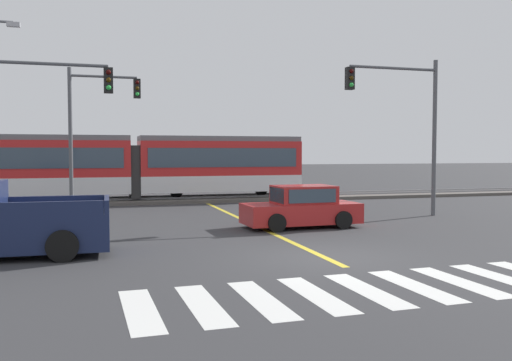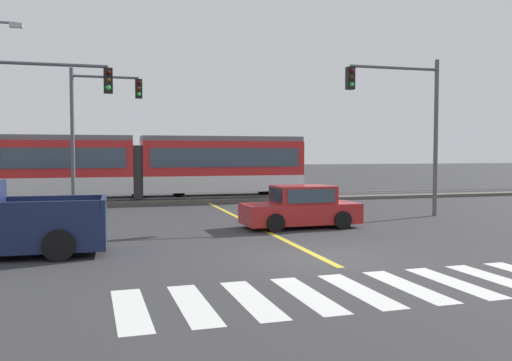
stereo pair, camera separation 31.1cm
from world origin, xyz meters
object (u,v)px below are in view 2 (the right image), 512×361
object	(u,v)px
light_rail_tram	(137,165)
sedan_crossing	(301,208)
traffic_light_far_left	(95,118)
traffic_light_mid_left	(32,112)
traffic_light_mid_right	(408,112)

from	to	relation	value
light_rail_tram	sedan_crossing	size ratio (longest dim) A/B	4.35
traffic_light_far_left	sedan_crossing	bearing A→B (deg)	-47.64
light_rail_tram	traffic_light_mid_left	world-z (taller)	traffic_light_mid_left
sedan_crossing	traffic_light_far_left	bearing A→B (deg)	132.36
traffic_light_mid_left	traffic_light_mid_right	distance (m)	14.63
light_rail_tram	traffic_light_mid_right	size ratio (longest dim) A/B	2.79
sedan_crossing	traffic_light_mid_right	distance (m)	6.79
sedan_crossing	traffic_light_mid_left	distance (m)	10.03
light_rail_tram	traffic_light_mid_left	distance (m)	10.93
traffic_light_mid_left	traffic_light_far_left	world-z (taller)	traffic_light_far_left
sedan_crossing	traffic_light_far_left	world-z (taller)	traffic_light_far_left
traffic_light_mid_left	traffic_light_far_left	bearing A→B (deg)	71.33
light_rail_tram	sedan_crossing	bearing A→B (deg)	-66.60
light_rail_tram	traffic_light_far_left	size ratio (longest dim) A/B	2.81
light_rail_tram	traffic_light_mid_left	size ratio (longest dim) A/B	3.00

